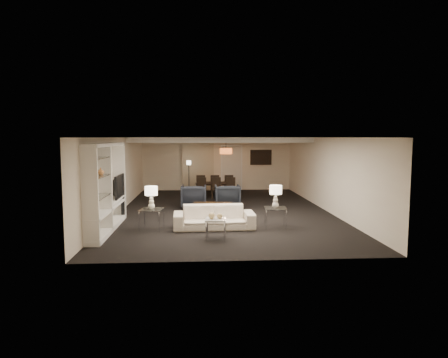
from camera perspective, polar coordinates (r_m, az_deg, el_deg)
floor at (r=13.63m, az=-0.00°, el=-4.60°), size 11.00×11.00×0.00m
ceiling at (r=13.40m, az=-0.00°, el=5.96°), size 7.00×11.00×0.02m
wall_back at (r=18.93m, az=-1.03°, el=2.19°), size 7.00×0.02×2.50m
wall_front at (r=8.02m, az=2.44°, el=-3.04°), size 7.00×0.02×2.50m
wall_left at (r=13.70m, az=-14.78°, el=0.53°), size 0.02×11.00×2.50m
wall_right at (r=14.11m, az=14.33°, el=0.70°), size 0.02×11.00×2.50m
ceiling_soffit at (r=16.90m, az=-0.74°, el=5.63°), size 7.00×4.00×0.20m
curtains at (r=18.84m, az=-3.76°, el=2.00°), size 1.50×0.12×2.40m
door at (r=18.96m, az=1.09°, el=1.59°), size 0.90×0.05×2.10m
painting at (r=19.09m, az=5.29°, el=3.10°), size 0.95×0.04×0.65m
media_unit at (r=11.14m, az=-16.39°, el=-1.12°), size 0.38×3.40×2.35m
pendant_light at (r=16.92m, az=0.28°, el=4.01°), size 0.52×0.52×0.24m
sofa at (r=11.00m, az=-1.43°, el=-5.47°), size 2.23×0.93×0.64m
coffee_table at (r=12.59m, az=-1.70°, el=-4.49°), size 1.28×0.84×0.43m
armchair_left at (r=14.23m, az=-4.34°, el=-2.50°), size 0.89×0.92×0.82m
armchair_right at (r=14.27m, az=0.49°, el=-2.46°), size 0.88×0.91×0.82m
side_table_left at (r=11.08m, az=-10.29°, el=-5.69°), size 0.68×0.68×0.56m
side_table_right at (r=11.20m, az=7.34°, el=-5.52°), size 0.66×0.66×0.56m
table_lamp_left at (r=10.98m, az=-10.35°, el=-2.65°), size 0.38×0.38×0.62m
table_lamp_right at (r=11.10m, az=7.38°, el=-2.51°), size 0.39×0.39×0.62m
marble_table at (r=9.94m, az=-1.19°, el=-7.12°), size 0.55×0.55×0.50m
gold_gourd_a at (r=9.87m, az=-1.77°, el=-5.25°), size 0.16×0.16×0.16m
gold_gourd_b at (r=9.88m, az=-0.61°, el=-5.29°), size 0.14×0.14×0.14m
television at (r=12.06m, az=-15.25°, el=-1.01°), size 1.15×0.15×0.66m
vase_blue at (r=9.96m, az=-17.95°, el=-2.19°), size 0.15×0.15×0.16m
vase_amber at (r=10.48m, az=-17.22°, el=1.05°), size 0.18×0.18×0.18m
floor_speaker at (r=12.71m, az=-14.27°, el=-3.39°), size 0.12×0.12×0.95m
dining_table at (r=16.97m, az=-1.25°, el=-1.51°), size 1.72×1.06×0.58m
chair_nl at (r=16.29m, az=-3.27°, el=-1.34°), size 0.43×0.43×0.86m
chair_nm at (r=16.31m, az=-1.16°, el=-1.32°), size 0.43×0.43×0.86m
chair_nr at (r=16.34m, az=0.95°, el=-1.31°), size 0.45×0.45×0.86m
chair_fl at (r=17.58m, az=-3.29°, el=-0.80°), size 0.43×0.43×0.86m
chair_fm at (r=17.59m, az=-1.33°, el=-0.78°), size 0.40×0.40×0.86m
chair_fr at (r=17.63m, az=0.62°, el=-0.77°), size 0.43×0.43×0.86m
floor_lamp at (r=18.33m, az=-5.04°, el=0.38°), size 0.21×0.21×1.44m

